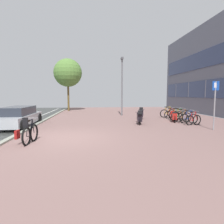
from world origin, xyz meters
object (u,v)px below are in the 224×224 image
object	(u,v)px
bicycle_foreground	(29,133)
bicycle_rack_02	(183,117)
bicycle_rack_05	(171,114)
bicycle_rack_06	(168,113)
scooter_mid	(141,113)
lamp_post	(122,83)
scooter_near	(174,116)
bicycle_rack_04	(176,115)
scooter_far	(140,118)
street_tree	(68,73)
bicycle_rack_03	(179,116)
parking_sign	(215,100)
bicycle_rack_01	(189,118)
parked_car_near	(18,117)
bicycle_rack_00	(193,120)

from	to	relation	value
bicycle_foreground	bicycle_rack_02	bearing A→B (deg)	28.68
bicycle_rack_05	bicycle_rack_06	size ratio (longest dim) A/B	0.90
scooter_mid	lamp_post	size ratio (longest dim) A/B	0.30
scooter_near	lamp_post	bearing A→B (deg)	126.08
bicycle_rack_04	bicycle_rack_05	bearing A→B (deg)	97.93
scooter_far	street_tree	bearing A→B (deg)	119.75
scooter_near	street_tree	bearing A→B (deg)	131.87
bicycle_rack_03	street_tree	world-z (taller)	street_tree
bicycle_rack_02	parking_sign	xyz separation A→B (m)	(0.26, -3.11, 1.32)
bicycle_foreground	street_tree	distance (m)	15.53
bicycle_rack_03	bicycle_rack_06	xyz separation A→B (m)	(-0.05, 2.01, 0.00)
bicycle_rack_05	parking_sign	world-z (taller)	parking_sign
bicycle_rack_01	bicycle_foreground	bearing A→B (deg)	-154.91
bicycle_foreground	parked_car_near	world-z (taller)	parked_car_near
bicycle_foreground	bicycle_rack_01	bearing A→B (deg)	25.09
bicycle_rack_06	scooter_far	xyz separation A→B (m)	(-3.37, -3.35, 0.09)
parked_car_near	bicycle_rack_00	bearing A→B (deg)	-3.39
parked_car_near	street_tree	bearing A→B (deg)	80.87
bicycle_foreground	scooter_far	bearing A→B (deg)	36.93
bicycle_rack_00	scooter_far	world-z (taller)	scooter_far
bicycle_rack_00	scooter_near	world-z (taller)	bicycle_rack_00
lamp_post	bicycle_rack_06	bearing A→B (deg)	-25.34
bicycle_foreground	bicycle_rack_03	bearing A→B (deg)	31.68
bicycle_rack_06	scooter_near	xyz separation A→B (m)	(-0.61, -2.57, 0.03)
bicycle_rack_03	bicycle_rack_05	size ratio (longest dim) A/B	1.07
scooter_mid	scooter_far	xyz separation A→B (m)	(-0.81, -2.65, -0.00)
bicycle_foreground	scooter_mid	distance (m)	9.56
bicycle_rack_00	bicycle_rack_06	world-z (taller)	bicycle_rack_06
scooter_far	lamp_post	distance (m)	5.76
bicycle_rack_02	scooter_far	distance (m)	3.44
parking_sign	bicycle_rack_06	bearing A→B (deg)	92.59
bicycle_rack_01	scooter_near	xyz separation A→B (m)	(-0.71, 0.77, 0.05)
lamp_post	scooter_far	bearing A→B (deg)	-85.38
bicycle_foreground	street_tree	xyz separation A→B (m)	(-0.36, 14.96, 4.14)
scooter_near	parking_sign	bearing A→B (deg)	-74.91
bicycle_rack_01	bicycle_rack_02	distance (m)	0.68
parked_car_near	lamp_post	xyz separation A→B (m)	(7.39, 5.14, 2.42)
scooter_near	parked_car_near	distance (m)	10.60
bicycle_rack_05	lamp_post	bearing A→B (deg)	147.22
parked_car_near	street_tree	distance (m)	11.49
bicycle_rack_00	scooter_far	size ratio (longest dim) A/B	0.72
bicycle_rack_03	scooter_mid	bearing A→B (deg)	153.30
bicycle_rack_04	parked_car_near	bearing A→B (deg)	-169.92
scooter_near	bicycle_rack_06	bearing A→B (deg)	76.74
bicycle_rack_02	scooter_mid	xyz separation A→B (m)	(-2.56, 1.98, 0.09)
bicycle_rack_02	scooter_near	distance (m)	0.62
scooter_near	lamp_post	xyz separation A→B (m)	(-3.18, 4.36, 2.63)
bicycle_foreground	parking_sign	xyz separation A→B (m)	(9.36, 1.87, 1.26)
bicycle_rack_00	bicycle_rack_06	distance (m)	4.01
bicycle_rack_00	bicycle_rack_06	size ratio (longest dim) A/B	0.88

